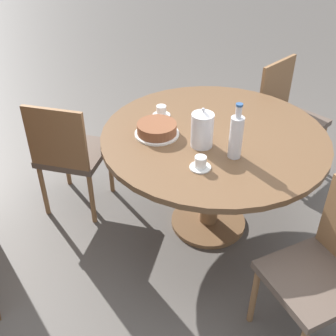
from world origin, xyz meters
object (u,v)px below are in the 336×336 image
Objects in this scene: chair_a at (324,270)px; water_bottle at (236,136)px; chair_c at (70,153)px; cake_main at (157,129)px; cup_b at (200,163)px; coffee_pot at (202,129)px; cup_a at (161,112)px; chair_b at (287,115)px.

water_bottle is at bearing -173.13° from chair_a.
cake_main is at bearing 177.31° from chair_c.
cake_main is (0.40, 0.29, -0.10)m from water_bottle.
chair_a is 7.50× the size of cup_b.
cake_main is (0.22, 0.18, -0.07)m from coffee_pot.
cake_main is at bearing -161.10° from chair_a.
water_bottle is 2.78× the size of cup_a.
chair_a is 3.25× the size of cake_main.
cup_a is (-0.22, -0.58, 0.28)m from chair_c.
chair_a and chair_b have the same top height.
chair_c reaches higher than cake_main.
cup_a is at bearing 15.30° from water_bottle.
chair_a is at bearing -168.23° from coffee_pot.
coffee_pot is at bearing -175.40° from chair_b.
coffee_pot is (0.89, 0.18, 0.36)m from chair_a.
chair_c is 7.50× the size of cup_a.
chair_b and chair_c have the same top height.
cake_main is at bearing 8.70° from cup_b.
cup_a is (1.31, 0.24, 0.28)m from chair_a.
chair_b is at bearing -89.62° from cup_a.
coffee_pot is 2.07× the size of cup_a.
chair_c is at bearing 31.80° from cup_b.
chair_c is 0.69m from cake_main.
coffee_pot is (-0.64, -0.64, 0.36)m from chair_c.
coffee_pot is 0.30m from cake_main.
water_bottle reaches higher than chair_c.
water_bottle reaches higher than cup_b.
cup_b is (-0.84, -0.52, 0.28)m from chair_c.
chair_c is (0.21, 1.66, 0.00)m from chair_b.
water_bottle is at bearing -85.82° from cup_b.
cake_main is (1.11, 0.37, 0.29)m from chair_a.
water_bottle is at bearing 172.25° from chair_c.
chair_c is 7.50× the size of cup_b.
water_bottle is (0.71, 0.08, 0.38)m from chair_a.
cup_b is at bearing 148.87° from coffee_pot.
water_bottle reaches higher than cake_main.
chair_c is at bearing -151.13° from chair_a.
chair_b reaches higher than cup_b.
coffee_pot is at bearing 174.88° from chair_c.
chair_c is 1.03m from cup_b.
cake_main is at bearing 35.78° from water_bottle.
chair_a is 0.97m from coffee_pot.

